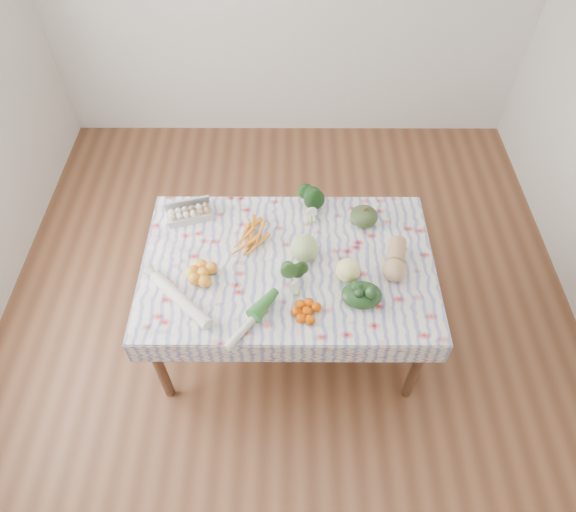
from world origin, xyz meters
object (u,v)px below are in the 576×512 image
at_px(egg_carton, 190,215).
at_px(butternut_squash, 396,258).
at_px(dining_table, 288,271).
at_px(cabbage, 305,248).
at_px(grapefruit, 348,270).
at_px(kabocha_squash, 364,216).

distance_m(egg_carton, butternut_squash, 1.25).
xyz_separation_m(dining_table, cabbage, (0.09, 0.04, 0.16)).
distance_m(butternut_squash, grapefruit, 0.28).
distance_m(egg_carton, kabocha_squash, 1.05).
relative_size(egg_carton, kabocha_squash, 1.63).
relative_size(kabocha_squash, cabbage, 1.03).
bearing_deg(butternut_squash, dining_table, -169.29).
bearing_deg(cabbage, butternut_squash, -6.78).
bearing_deg(dining_table, grapefruit, -18.01).
xyz_separation_m(dining_table, egg_carton, (-0.59, 0.34, 0.12)).
distance_m(dining_table, egg_carton, 0.69).
height_order(kabocha_squash, grapefruit, grapefruit).
distance_m(kabocha_squash, grapefruit, 0.44).
xyz_separation_m(butternut_squash, grapefruit, (-0.27, -0.09, 0.00)).
height_order(dining_table, egg_carton, egg_carton).
bearing_deg(grapefruit, kabocha_squash, 73.33).
bearing_deg(butternut_squash, kabocha_squash, 126.59).
bearing_deg(grapefruit, egg_carton, 154.27).
bearing_deg(grapefruit, cabbage, 148.30).
relative_size(kabocha_squash, grapefruit, 1.24).
distance_m(egg_carton, grapefruit, 1.02).
height_order(cabbage, butternut_squash, cabbage).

